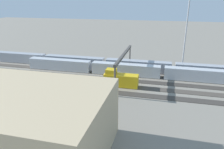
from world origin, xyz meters
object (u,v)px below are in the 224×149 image
Objects in this scene: light_mast_2 at (188,14)px; signal_gantry at (124,58)px; train_on_track_0 at (105,64)px; train_on_track_1 at (162,72)px; train_on_track_3 at (120,79)px.

signal_gantry is at bearing 37.01° from light_mast_2.
light_mast_2 reaches higher than train_on_track_0.
signal_gantry reaches higher than train_on_track_0.
light_mast_2 reaches higher than train_on_track_1.
signal_gantry is (18.56, 13.99, -12.41)m from light_mast_2.
train_on_track_0 is 1.00× the size of train_on_track_1.
light_mast_2 is (-18.58, -18.99, 17.67)m from train_on_track_3.
train_on_track_1 is 21.04m from light_mast_2.
train_on_track_1 is 15.55m from train_on_track_3.
train_on_track_3 is (-8.76, 15.00, 0.14)m from train_on_track_0.
signal_gantry is (11.89, 5.00, 5.40)m from train_on_track_1.
train_on_track_1 is at bearing -139.98° from train_on_track_3.
train_on_track_1 is 3.82× the size of signal_gantry.
train_on_track_0 is 3.00× the size of light_mast_2.
light_mast_2 is 1.27× the size of signal_gantry.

